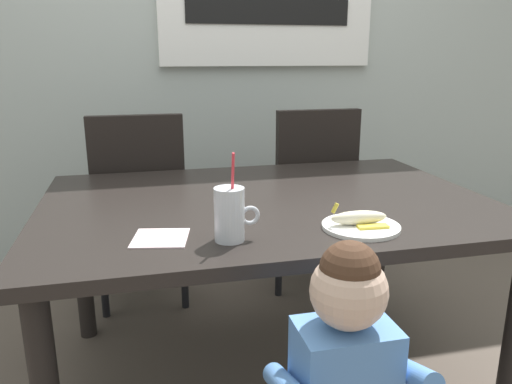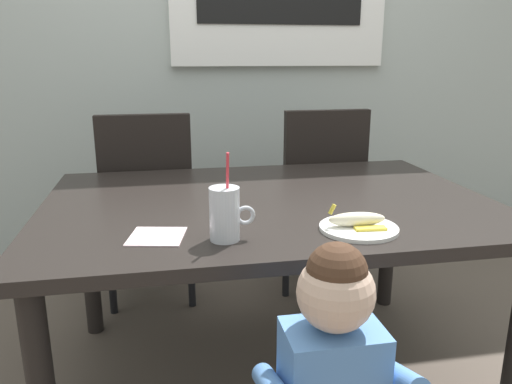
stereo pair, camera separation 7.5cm
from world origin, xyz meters
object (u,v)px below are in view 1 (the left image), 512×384
at_px(dining_chair_left, 140,199).
at_px(toddler_standing, 344,371).
at_px(snack_plate, 361,227).
at_px(peeled_banana, 360,218).
at_px(milk_cup, 230,217).
at_px(dining_table, 267,220).
at_px(dining_chair_right, 309,188).
at_px(paper_napkin, 160,238).

relative_size(dining_chair_left, toddler_standing, 1.15).
xyz_separation_m(snack_plate, peeled_banana, (-0.00, 0.00, 0.03)).
xyz_separation_m(toddler_standing, snack_plate, (0.20, 0.38, 0.20)).
bearing_deg(milk_cup, dining_table, 61.08).
bearing_deg(snack_plate, dining_chair_right, 78.14).
xyz_separation_m(dining_chair_right, milk_cup, (-0.62, -1.11, 0.24)).
relative_size(dining_chair_right, toddler_standing, 1.15).
bearing_deg(milk_cup, toddler_standing, -63.32).
height_order(peeled_banana, paper_napkin, peeled_banana).
bearing_deg(peeled_banana, paper_napkin, 175.17).
xyz_separation_m(dining_chair_left, peeled_banana, (0.63, -1.08, 0.21)).
bearing_deg(milk_cup, peeled_banana, 1.08).
distance_m(dining_chair_left, paper_napkin, 1.05).
relative_size(snack_plate, peeled_banana, 1.33).
bearing_deg(dining_chair_right, dining_table, 60.26).
distance_m(dining_chair_right, toddler_standing, 1.54).
bearing_deg(milk_cup, dining_chair_left, 102.48).
bearing_deg(dining_chair_right, paper_napkin, 52.26).
relative_size(dining_table, dining_chair_right, 1.63).
bearing_deg(toddler_standing, dining_chair_right, 73.57).
xyz_separation_m(dining_chair_right, toddler_standing, (-0.44, -1.48, -0.02)).
bearing_deg(dining_chair_left, snack_plate, 120.30).
bearing_deg(dining_table, toddler_standing, -91.13).
distance_m(dining_table, dining_chair_left, 0.85).
height_order(dining_chair_left, toddler_standing, dining_chair_left).
distance_m(snack_plate, peeled_banana, 0.03).
bearing_deg(paper_napkin, peeled_banana, -4.83).
height_order(milk_cup, peeled_banana, milk_cup).
distance_m(dining_table, toddler_standing, 0.75).
height_order(dining_chair_right, milk_cup, milk_cup).
xyz_separation_m(dining_table, milk_cup, (-0.20, -0.37, 0.15)).
distance_m(dining_chair_right, paper_napkin, 1.34).
bearing_deg(dining_chair_left, milk_cup, 102.48).
bearing_deg(toddler_standing, dining_chair_left, 106.35).
height_order(dining_chair_left, dining_chair_right, same).
bearing_deg(dining_chair_right, snack_plate, 78.14).
xyz_separation_m(milk_cup, snack_plate, (0.39, 0.00, -0.06)).
height_order(dining_chair_left, paper_napkin, dining_chair_left).
bearing_deg(dining_chair_left, peeled_banana, 120.26).
bearing_deg(peeled_banana, toddler_standing, -117.82).
height_order(snack_plate, paper_napkin, snack_plate).
bearing_deg(dining_table, peeled_banana, -62.56).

